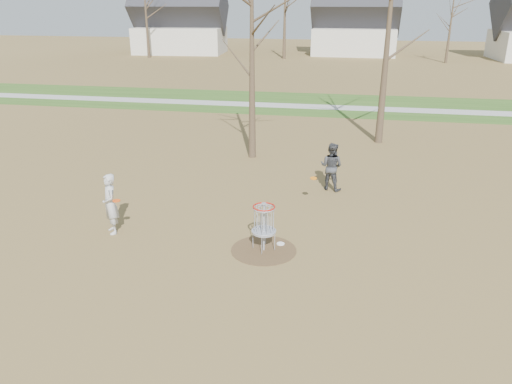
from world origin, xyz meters
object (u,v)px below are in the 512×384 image
player_standing (110,204)px  player_throwing (331,166)px  disc_golf_basket (264,220)px  disc_grounded (281,244)px

player_standing → player_throwing: 7.76m
disc_golf_basket → player_standing: bearing=176.4°
player_standing → disc_grounded: bearing=53.4°
player_throwing → disc_grounded: bearing=96.7°
player_throwing → disc_golf_basket: bearing=93.5°
player_standing → player_throwing: (6.08, 4.81, -0.03)m
player_standing → disc_golf_basket: size_ratio=1.33×
player_throwing → disc_grounded: (-1.14, -4.67, -0.84)m
disc_grounded → player_standing: bearing=-178.4°
disc_grounded → disc_golf_basket: bearing=-133.3°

